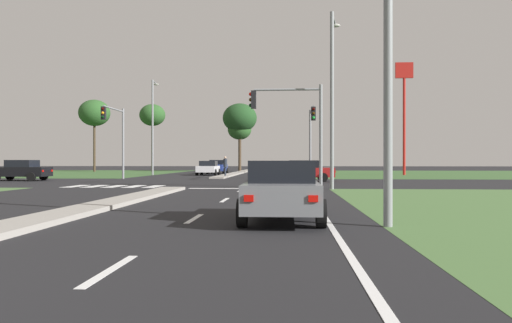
{
  "coord_description": "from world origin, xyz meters",
  "views": [
    {
      "loc": [
        5.91,
        -3.27,
        1.48
      ],
      "look_at": [
        3.4,
        34.66,
        1.42
      ],
      "focal_mm": 35.02,
      "sensor_mm": 36.0,
      "label": 1
    }
  ],
  "objects": [
    {
      "name": "ground_plane",
      "position": [
        0.0,
        30.0,
        0.0
      ],
      "size": [
        200.0,
        200.0,
        0.0
      ],
      "primitive_type": "plane",
      "color": "black"
    },
    {
      "name": "grass_verge_far_left",
      "position": [
        -25.5,
        54.5,
        0.0
      ],
      "size": [
        35.0,
        35.0,
        0.01
      ],
      "primitive_type": "cube",
      "color": "#385B2D",
      "rests_on": "ground"
    },
    {
      "name": "grass_verge_far_right",
      "position": [
        25.5,
        54.5,
        0.0
      ],
      "size": [
        35.0,
        35.0,
        0.01
      ],
      "primitive_type": "cube",
      "color": "#385B2D",
      "rests_on": "ground"
    },
    {
      "name": "median_island_near",
      "position": [
        0.0,
        11.0,
        0.07
      ],
      "size": [
        1.2,
        22.0,
        0.14
      ],
      "primitive_type": "cube",
      "color": "gray",
      "rests_on": "ground"
    },
    {
      "name": "median_island_far",
      "position": [
        0.0,
        55.0,
        0.07
      ],
      "size": [
        1.2,
        36.0,
        0.14
      ],
      "primitive_type": "cube",
      "color": "gray",
      "rests_on": "ground"
    },
    {
      "name": "lane_dash_near",
      "position": [
        3.5,
        3.31,
        0.01
      ],
      "size": [
        0.14,
        2.0,
        0.01
      ],
      "primitive_type": "cube",
      "color": "silver",
      "rests_on": "ground"
    },
    {
      "name": "lane_dash_second",
      "position": [
        3.5,
        9.31,
        0.01
      ],
      "size": [
        0.14,
        2.0,
        0.01
      ],
      "primitive_type": "cube",
      "color": "silver",
      "rests_on": "ground"
    },
    {
      "name": "lane_dash_third",
      "position": [
        3.5,
        15.31,
        0.01
      ],
      "size": [
        0.14,
        2.0,
        0.01
      ],
      "primitive_type": "cube",
      "color": "silver",
      "rests_on": "ground"
    },
    {
      "name": "lane_dash_fourth",
      "position": [
        3.5,
        21.31,
        0.01
      ],
      "size": [
        0.14,
        2.0,
        0.01
      ],
      "primitive_type": "cube",
      "color": "silver",
      "rests_on": "ground"
    },
    {
      "name": "lane_dash_fifth",
      "position": [
        3.5,
        27.31,
        0.01
      ],
      "size": [
        0.14,
        2.0,
        0.01
      ],
      "primitive_type": "cube",
      "color": "silver",
      "rests_on": "ground"
    },
    {
      "name": "edge_line_right",
      "position": [
        6.85,
        12.0,
        0.01
      ],
      "size": [
        0.14,
        24.0,
        0.01
      ],
      "primitive_type": "cube",
      "color": "silver",
      "rests_on": "ground"
    },
    {
      "name": "stop_bar_near",
      "position": [
        3.8,
        23.0,
        0.01
      ],
      "size": [
        6.4,
        0.5,
        0.01
      ],
      "primitive_type": "cube",
      "color": "silver",
      "rests_on": "ground"
    },
    {
      "name": "crosswalk_bar_near",
      "position": [
        -6.4,
        24.8,
        0.01
      ],
      "size": [
        0.7,
        2.8,
        0.01
      ],
      "primitive_type": "cube",
      "color": "silver",
      "rests_on": "ground"
    },
    {
      "name": "crosswalk_bar_second",
      "position": [
        -5.25,
        24.8,
        0.01
      ],
      "size": [
        0.7,
        2.8,
        0.01
      ],
      "primitive_type": "cube",
      "color": "silver",
      "rests_on": "ground"
    },
    {
      "name": "crosswalk_bar_third",
      "position": [
        -4.1,
        24.8,
        0.01
      ],
      "size": [
        0.7,
        2.8,
        0.01
      ],
      "primitive_type": "cube",
      "color": "silver",
      "rests_on": "ground"
    },
    {
      "name": "crosswalk_bar_fourth",
      "position": [
        -2.95,
        24.8,
        0.01
      ],
      "size": [
        0.7,
        2.8,
        0.01
      ],
      "primitive_type": "cube",
      "color": "silver",
      "rests_on": "ground"
    },
    {
      "name": "crosswalk_bar_fifth",
      "position": [
        -1.8,
        24.8,
        0.01
      ],
      "size": [
        0.7,
        2.8,
        0.01
      ],
      "primitive_type": "cube",
      "color": "silver",
      "rests_on": "ground"
    },
    {
      "name": "car_grey_near",
      "position": [
        5.74,
        9.09,
        0.76
      ],
      "size": [
        1.96,
        4.32,
        1.48
      ],
      "color": "slate",
      "rests_on": "ground"
    },
    {
      "name": "car_white_second",
      "position": [
        -2.33,
        47.28,
        0.75
      ],
      "size": [
        2.07,
        4.18,
        1.46
      ],
      "rotation": [
        0.0,
        0.0,
        3.14
      ],
      "color": "silver",
      "rests_on": "ground"
    },
    {
      "name": "car_black_third",
      "position": [
        -13.89,
        32.35,
        0.78
      ],
      "size": [
        4.16,
        2.04,
        1.53
      ],
      "rotation": [
        0.0,
        0.0,
        1.57
      ],
      "color": "black",
      "rests_on": "ground"
    },
    {
      "name": "car_red_fourth",
      "position": [
        6.85,
        32.37,
        0.77
      ],
      "size": [
        4.62,
        2.02,
        1.5
      ],
      "rotation": [
        0.0,
        0.0,
        1.57
      ],
      "color": "#A31919",
      "rests_on": "ground"
    },
    {
      "name": "car_blue_fifth",
      "position": [
        -2.29,
        53.52,
        0.8
      ],
      "size": [
        2.04,
        4.59,
        1.56
      ],
      "rotation": [
        0.0,
        0.0,
        3.14
      ],
      "color": "navy",
      "rests_on": "ground"
    },
    {
      "name": "traffic_signal_near_right",
      "position": [
        6.21,
        23.4,
        3.77
      ],
      "size": [
        3.93,
        0.32,
        5.53
      ],
      "color": "gray",
      "rests_on": "ground"
    },
    {
      "name": "traffic_signal_far_left",
      "position": [
        -7.6,
        34.94,
        3.94
      ],
      "size": [
        0.32,
        4.67,
        5.73
      ],
      "color": "gray",
      "rests_on": "ground"
    },
    {
      "name": "traffic_signal_far_right",
      "position": [
        7.6,
        34.6,
        3.86
      ],
      "size": [
        0.32,
        5.41,
        5.53
      ],
      "color": "gray",
      "rests_on": "ground"
    },
    {
      "name": "street_lamp_second",
      "position": [
        8.16,
        22.84,
        5.12
      ],
      "size": [
        0.72,
        2.17,
        9.17
      ],
      "color": "gray",
      "rests_on": "ground"
    },
    {
      "name": "street_lamp_third",
      "position": [
        -8.13,
        47.44,
        5.43
      ],
      "size": [
        0.56,
        1.98,
        9.81
      ],
      "color": "gray",
      "rests_on": "ground"
    },
    {
      "name": "pedestrian_at_median",
      "position": [
        0.19,
        41.29,
        1.19
      ],
      "size": [
        0.34,
        0.34,
        1.73
      ],
      "rotation": [
        0.0,
        0.0,
        1.85
      ],
      "color": "#232833",
      "rests_on": "median_island_far"
    },
    {
      "name": "fastfood_pole_sign",
      "position": [
        17.76,
        49.01,
        8.46
      ],
      "size": [
        1.8,
        0.4,
        11.6
      ],
      "color": "red",
      "rests_on": "ground"
    },
    {
      "name": "treeline_near",
      "position": [
        -20.07,
        61.81,
        7.83
      ],
      "size": [
        4.14,
        4.14,
        9.64
      ],
      "color": "#423323",
      "rests_on": "ground"
    },
    {
      "name": "treeline_second",
      "position": [
        -12.16,
        61.71,
        7.46
      ],
      "size": [
        3.4,
        3.4,
        8.97
      ],
      "color": "#423323",
      "rests_on": "ground"
    },
    {
      "name": "treeline_third",
      "position": [
        -0.75,
        64.03,
        7.23
      ],
      "size": [
        4.63,
        4.63,
        9.25
      ],
      "color": "#423323",
      "rests_on": "ground"
    },
    {
      "name": "treeline_fourth",
      "position": [
        -0.81,
        64.39,
        5.67
      ],
      "size": [
        3.22,
        3.22,
        7.08
      ],
      "color": "#423323",
      "rests_on": "ground"
    }
  ]
}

